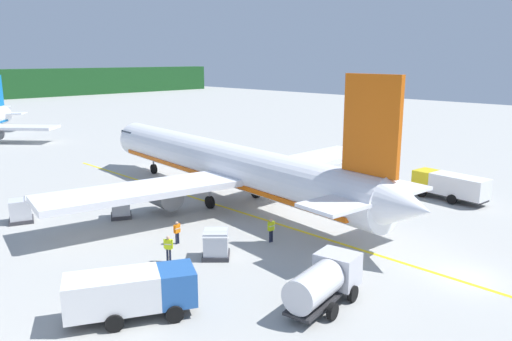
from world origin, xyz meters
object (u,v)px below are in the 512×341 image
(service_truck_fuel, at_px, (131,292))
(crew_loader_left, at_px, (271,228))
(cargo_container_near, at_px, (216,244))
(airliner_foreground, at_px, (227,165))
(cargo_container_far, at_px, (21,211))
(crew_marshaller, at_px, (177,231))
(crew_loader_right, at_px, (168,247))
(service_truck_catering, at_px, (324,281))
(cargo_container_mid, at_px, (120,207))
(service_truck_baggage, at_px, (450,185))

(service_truck_fuel, xyz_separation_m, crew_loader_left, (12.75, 2.43, -0.39))
(crew_loader_left, bearing_deg, cargo_container_near, 173.00)
(airliner_foreground, xyz_separation_m, cargo_container_far, (-15.80, 7.10, -2.46))
(crew_marshaller, height_order, crew_loader_right, crew_loader_right)
(service_truck_catering, bearing_deg, cargo_container_near, 88.85)
(cargo_container_mid, bearing_deg, cargo_container_near, -89.68)
(service_truck_baggage, height_order, cargo_container_near, service_truck_baggage)
(airliner_foreground, distance_m, cargo_container_near, 13.69)
(service_truck_baggage, xyz_separation_m, cargo_container_near, (-24.27, 4.72, -0.49))
(service_truck_catering, relative_size, crew_loader_right, 3.21)
(crew_marshaller, bearing_deg, crew_loader_right, -135.94)
(service_truck_fuel, distance_m, cargo_container_near, 8.63)
(airliner_foreground, bearing_deg, service_truck_fuel, -144.50)
(crew_loader_right, bearing_deg, service_truck_baggage, -13.34)
(cargo_container_near, relative_size, cargo_container_mid, 1.12)
(service_truck_catering, relative_size, cargo_container_near, 2.25)
(cargo_container_near, bearing_deg, cargo_container_far, 110.72)
(airliner_foreground, xyz_separation_m, crew_marshaller, (-9.81, -5.68, -2.42))
(cargo_container_near, bearing_deg, crew_marshaller, 94.51)
(cargo_container_mid, xyz_separation_m, crew_marshaller, (-0.24, -8.16, 0.10))
(cargo_container_mid, bearing_deg, service_truck_fuel, -118.08)
(airliner_foreground, relative_size, cargo_container_mid, 18.80)
(crew_marshaller, xyz_separation_m, crew_loader_left, (4.97, -4.43, 0.06))
(cargo_container_near, bearing_deg, cargo_container_mid, 90.32)
(cargo_container_near, distance_m, cargo_container_far, 17.79)
(airliner_foreground, xyz_separation_m, crew_loader_left, (-4.85, -10.12, -2.36))
(service_truck_catering, xyz_separation_m, cargo_container_near, (0.18, 8.99, -0.45))
(service_truck_fuel, xyz_separation_m, cargo_container_near, (8.08, 3.00, -0.48))
(cargo_container_near, bearing_deg, crew_loader_left, -7.00)
(service_truck_catering, distance_m, cargo_container_near, 9.00)
(service_truck_fuel, distance_m, crew_loader_right, 7.20)
(cargo_container_mid, distance_m, crew_marshaller, 8.16)
(crew_loader_right, bearing_deg, cargo_container_near, -32.37)
(service_truck_baggage, relative_size, service_truck_catering, 1.24)
(airliner_foreground, height_order, crew_loader_left, airliner_foreground)
(airliner_foreground, bearing_deg, cargo_container_near, -134.90)
(crew_loader_left, bearing_deg, airliner_foreground, 64.40)
(service_truck_fuel, height_order, crew_loader_right, service_truck_fuel)
(cargo_container_mid, distance_m, cargo_container_far, 7.75)
(service_truck_baggage, height_order, cargo_container_mid, service_truck_baggage)
(service_truck_catering, xyz_separation_m, crew_loader_left, (4.84, 8.42, -0.36))
(crew_marshaller, bearing_deg, cargo_container_far, 115.12)
(crew_loader_right, bearing_deg, crew_loader_left, -16.99)
(service_truck_catering, relative_size, cargo_container_far, 2.43)
(airliner_foreground, distance_m, crew_loader_left, 11.46)
(service_truck_baggage, xyz_separation_m, service_truck_catering, (-24.45, -4.26, -0.03))
(cargo_container_near, xyz_separation_m, crew_loader_left, (4.66, -0.57, 0.09))
(service_truck_catering, bearing_deg, airliner_foreground, 62.39)
(crew_loader_left, relative_size, crew_loader_right, 1.00)
(service_truck_fuel, distance_m, service_truck_baggage, 32.40)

